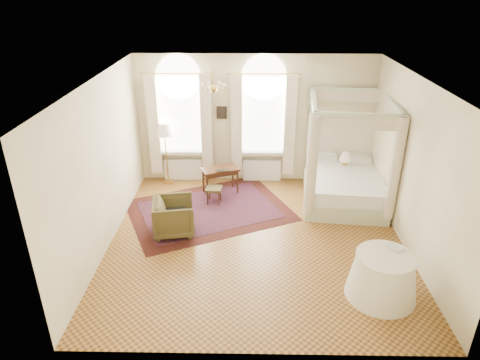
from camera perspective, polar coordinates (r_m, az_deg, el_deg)
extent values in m
plane|color=olive|center=(9.01, 2.14, -7.92)|extent=(6.00, 6.00, 0.00)
plane|color=#FFF6C2|center=(11.03, 2.03, 8.00)|extent=(6.00, 0.00, 6.00)
plane|color=#FFF6C2|center=(5.60, 2.90, -10.67)|extent=(6.00, 0.00, 6.00)
plane|color=#FFF6C2|center=(8.68, -17.90, 1.80)|extent=(0.00, 6.00, 6.00)
plane|color=#FFF6C2|center=(8.82, 22.21, 1.47)|extent=(0.00, 6.00, 6.00)
plane|color=white|center=(7.71, 2.54, 13.05)|extent=(6.00, 6.00, 0.00)
cube|color=white|center=(11.09, -7.94, 8.68)|extent=(1.10, 0.04, 1.90)
cylinder|color=white|center=(10.86, -8.24, 13.48)|extent=(1.10, 0.04, 1.10)
cube|color=white|center=(11.33, -7.70, 3.75)|extent=(1.32, 0.24, 0.08)
cube|color=beige|center=(11.13, -11.42, 7.12)|extent=(0.28, 0.14, 2.60)
cube|color=beige|center=(10.92, -4.48, 7.20)|extent=(0.28, 0.14, 2.60)
cube|color=white|center=(11.54, -7.55, 1.43)|extent=(1.00, 0.12, 0.58)
cube|color=white|center=(10.96, 3.10, 8.69)|extent=(1.10, 0.04, 1.90)
cylinder|color=white|center=(10.73, 3.22, 13.56)|extent=(1.10, 0.04, 1.10)
cube|color=white|center=(11.20, 3.00, 3.70)|extent=(1.32, 0.24, 0.08)
cube|color=beige|center=(10.87, -0.46, 7.20)|extent=(0.28, 0.14, 2.60)
cube|color=beige|center=(10.92, 6.64, 7.12)|extent=(0.28, 0.14, 2.60)
cube|color=white|center=(11.42, 2.94, 1.36)|extent=(1.00, 0.12, 0.58)
cylinder|color=#B1873B|center=(8.95, -3.60, 13.45)|extent=(0.02, 0.02, 0.40)
sphere|color=#B1873B|center=(8.99, -3.56, 12.08)|extent=(0.16, 0.16, 0.16)
sphere|color=beige|center=(8.96, -2.13, 12.52)|extent=(0.07, 0.07, 0.07)
sphere|color=beige|center=(9.16, -2.77, 12.78)|extent=(0.07, 0.07, 0.07)
sphere|color=beige|center=(9.17, -4.18, 12.77)|extent=(0.07, 0.07, 0.07)
sphere|color=beige|center=(9.00, -5.00, 12.49)|extent=(0.07, 0.07, 0.07)
sphere|color=beige|center=(8.80, -4.39, 12.23)|extent=(0.07, 0.07, 0.07)
sphere|color=beige|center=(8.79, -2.93, 12.24)|extent=(0.07, 0.07, 0.07)
cube|color=black|center=(10.96, -2.45, 8.97)|extent=(0.26, 0.03, 0.32)
cube|color=black|center=(11.04, 9.70, 9.29)|extent=(0.22, 0.03, 0.26)
cube|color=#B9C19C|center=(10.69, 13.52, -1.74)|extent=(2.06, 2.45, 0.39)
cube|color=white|center=(10.54, 13.70, -0.07)|extent=(1.95, 2.33, 0.30)
cube|color=beige|center=(11.38, 13.41, 4.25)|extent=(1.84, 0.28, 1.30)
cube|color=#B9C19C|center=(11.19, 9.20, 5.76)|extent=(0.11, 0.11, 2.49)
cube|color=#B9C19C|center=(11.40, 17.83, 5.20)|extent=(0.11, 0.11, 2.49)
cube|color=#B9C19C|center=(9.20, 9.50, 1.31)|extent=(0.11, 0.11, 2.49)
cube|color=#B9C19C|center=(9.45, 19.89, 0.74)|extent=(0.11, 0.11, 2.49)
cube|color=#B9C19C|center=(10.92, 14.22, 11.63)|extent=(1.84, 0.28, 0.09)
cube|color=#B9C19C|center=(8.87, 15.65, 8.36)|extent=(1.84, 0.28, 0.09)
cube|color=#B9C19C|center=(9.81, 9.85, 10.52)|extent=(0.32, 2.27, 0.09)
cube|color=#B9C19C|center=(10.04, 19.76, 9.75)|extent=(0.32, 2.27, 0.09)
cube|color=beige|center=(10.95, 14.14, 10.86)|extent=(1.90, 0.24, 0.30)
cube|color=beige|center=(8.91, 15.54, 7.44)|extent=(1.90, 0.24, 0.30)
cube|color=beige|center=(9.85, 9.78, 9.67)|extent=(0.29, 2.33, 0.30)
cube|color=beige|center=(10.08, 19.63, 8.93)|extent=(0.29, 2.33, 0.30)
cylinder|color=beige|center=(9.16, 9.55, 1.93)|extent=(0.24, 0.24, 2.27)
cylinder|color=beige|center=(9.41, 19.99, 1.34)|extent=(0.24, 0.24, 2.27)
cube|color=#3C2310|center=(11.21, 13.16, 0.26)|extent=(0.51, 0.48, 0.62)
cylinder|color=#B1873B|center=(11.03, 13.76, 2.09)|extent=(0.12, 0.12, 0.20)
cone|color=beige|center=(10.96, 13.87, 3.04)|extent=(0.28, 0.28, 0.22)
cube|color=#3C2310|center=(10.60, -2.67, 1.43)|extent=(1.01, 0.76, 0.05)
cube|color=#3C2310|center=(10.63, -2.67, 1.04)|extent=(0.89, 0.64, 0.09)
cylinder|color=#3C2310|center=(10.79, -4.92, -0.11)|extent=(0.04, 0.04, 0.63)
cylinder|color=#3C2310|center=(11.00, -0.96, 0.50)|extent=(0.04, 0.04, 0.63)
cylinder|color=#3C2310|center=(10.48, -4.40, -0.90)|extent=(0.04, 0.04, 0.63)
cylinder|color=#3C2310|center=(10.69, -0.33, -0.26)|extent=(0.04, 0.04, 0.63)
imported|color=black|center=(10.48, -2.39, 1.40)|extent=(0.40, 0.32, 0.03)
cube|color=#48421F|center=(10.23, -3.50, -1.18)|extent=(0.39, 0.39, 0.07)
cylinder|color=#3C2310|center=(10.23, -4.35, -2.51)|extent=(0.04, 0.04, 0.34)
cylinder|color=#3C2310|center=(10.18, -2.86, -2.60)|extent=(0.04, 0.04, 0.34)
cylinder|color=#3C2310|center=(10.46, -4.07, -1.82)|extent=(0.04, 0.04, 0.34)
cylinder|color=#3C2310|center=(10.42, -2.61, -1.91)|extent=(0.04, 0.04, 0.34)
imported|color=#433B1C|center=(9.15, -8.81, -4.81)|extent=(0.98, 0.96, 0.78)
cube|color=silver|center=(9.29, -8.68, -4.10)|extent=(0.74, 0.64, 0.02)
cylinder|color=#B1873B|center=(9.39, -10.58, -5.37)|extent=(0.03, 0.03, 0.42)
cylinder|color=#B1873B|center=(9.14, -7.69, -6.07)|extent=(0.03, 0.03, 0.42)
cylinder|color=#B1873B|center=(9.65, -9.46, -4.39)|extent=(0.03, 0.03, 0.42)
cylinder|color=#B1873B|center=(9.40, -6.63, -5.04)|extent=(0.03, 0.03, 0.42)
cylinder|color=#B1873B|center=(11.54, -9.51, -0.26)|extent=(0.29, 0.29, 0.03)
cylinder|color=#B1873B|center=(11.26, -9.77, 2.99)|extent=(0.04, 0.04, 1.44)
cone|color=beige|center=(10.99, -10.06, 6.70)|extent=(0.42, 0.42, 0.31)
cube|color=#3F140F|center=(10.08, -4.13, -4.03)|extent=(4.29, 3.80, 0.01)
cube|color=black|center=(10.08, -4.13, -4.00)|extent=(3.56, 3.07, 0.01)
cone|color=white|center=(7.76, 18.47, -12.15)|extent=(1.19, 1.19, 0.77)
cylinder|color=white|center=(7.53, 18.90, -9.68)|extent=(0.98, 0.98, 0.04)
imported|color=black|center=(7.68, 19.49, -8.73)|extent=(0.32, 0.33, 0.03)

